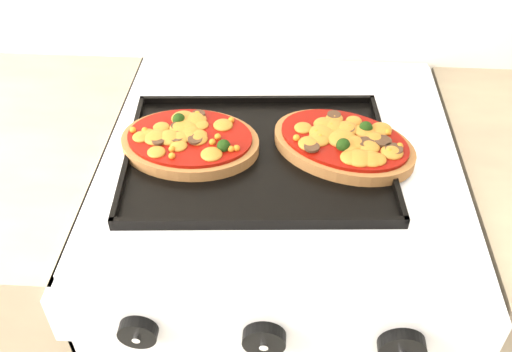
# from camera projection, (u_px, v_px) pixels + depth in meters

# --- Properties ---
(stove) EXTENTS (0.60, 0.60, 0.91)m
(stove) POSITION_uv_depth(u_px,v_px,m) (274.00, 308.00, 1.26)
(stove) COLOR silver
(stove) RESTS_ON floor
(control_panel) EXTENTS (0.60, 0.02, 0.09)m
(control_panel) POSITION_uv_depth(u_px,v_px,m) (271.00, 326.00, 0.76)
(control_panel) COLOR silver
(control_panel) RESTS_ON stove
(knob_left) EXTENTS (0.05, 0.02, 0.05)m
(knob_left) POSITION_uv_depth(u_px,v_px,m) (138.00, 332.00, 0.75)
(knob_left) COLOR black
(knob_left) RESTS_ON control_panel
(knob_center) EXTENTS (0.06, 0.02, 0.06)m
(knob_center) POSITION_uv_depth(u_px,v_px,m) (264.00, 339.00, 0.75)
(knob_center) COLOR black
(knob_center) RESTS_ON control_panel
(knob_right) EXTENTS (0.06, 0.02, 0.06)m
(knob_right) POSITION_uv_depth(u_px,v_px,m) (402.00, 347.00, 0.74)
(knob_right) COLOR black
(knob_right) RESTS_ON control_panel
(baking_tray) EXTENTS (0.45, 0.34, 0.02)m
(baking_tray) POSITION_uv_depth(u_px,v_px,m) (258.00, 155.00, 0.93)
(baking_tray) COLOR black
(baking_tray) RESTS_ON stove
(pizza_left) EXTENTS (0.24, 0.18, 0.03)m
(pizza_left) POSITION_uv_depth(u_px,v_px,m) (190.00, 140.00, 0.93)
(pizza_left) COLOR #9D6136
(pizza_left) RESTS_ON baking_tray
(pizza_right) EXTENTS (0.28, 0.24, 0.03)m
(pizza_right) POSITION_uv_depth(u_px,v_px,m) (344.00, 142.00, 0.93)
(pizza_right) COLOR #9D6136
(pizza_right) RESTS_ON baking_tray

